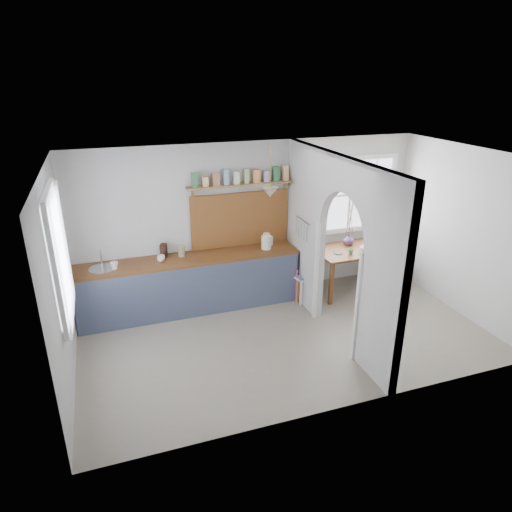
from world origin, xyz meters
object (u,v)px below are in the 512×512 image
object	(u,v)px
chair_left	(304,273)
vase	(349,240)
kettle	(266,241)
chair_right	(390,257)
dining_table	(350,270)

from	to	relation	value
chair_left	vase	distance (m)	1.05
chair_left	kettle	size ratio (longest dim) A/B	3.49
chair_left	vase	size ratio (longest dim) A/B	4.83
chair_right	kettle	size ratio (longest dim) A/B	3.74
dining_table	chair_left	size ratio (longest dim) A/B	1.34
chair_left	vase	world-z (taller)	vase
dining_table	vase	size ratio (longest dim) A/B	6.48
dining_table	kettle	bearing A→B (deg)	170.78
dining_table	chair_right	bearing A→B (deg)	1.54
dining_table	kettle	distance (m)	1.63
dining_table	vase	world-z (taller)	vase
chair_left	kettle	bearing A→B (deg)	-122.52
chair_left	kettle	world-z (taller)	kettle
dining_table	chair_right	xyz separation A→B (m)	(0.83, 0.04, 0.11)
kettle	vase	world-z (taller)	kettle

